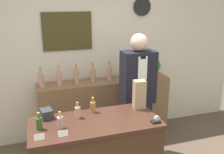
# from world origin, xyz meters

# --- Properties ---
(back_wall) EXTENTS (5.20, 0.09, 2.70)m
(back_wall) POSITION_xyz_m (-0.00, 2.00, 1.36)
(back_wall) COLOR beige
(back_wall) RESTS_ON ground_plane
(back_shelf) EXTENTS (2.02, 0.37, 0.95)m
(back_shelf) POSITION_xyz_m (0.16, 1.76, 0.48)
(back_shelf) COLOR brown
(back_shelf) RESTS_ON ground_plane
(shopkeeper) EXTENTS (0.44, 0.27, 1.73)m
(shopkeeper) POSITION_xyz_m (0.45, 1.19, 0.86)
(shopkeeper) COLOR black
(shopkeeper) RESTS_ON ground_plane
(potted_plant) EXTENTS (0.22, 0.22, 0.30)m
(potted_plant) POSITION_xyz_m (0.95, 1.72, 1.11)
(potted_plant) COLOR #B27047
(potted_plant) RESTS_ON back_shelf
(paper_bag) EXTENTS (0.14, 0.11, 0.33)m
(paper_bag) POSITION_xyz_m (0.25, 0.69, 1.12)
(paper_bag) COLOR tan
(paper_bag) RESTS_ON display_counter
(tape_dispenser) EXTENTS (0.09, 0.06, 0.07)m
(tape_dispenser) POSITION_xyz_m (0.27, 0.31, 0.97)
(tape_dispenser) COLOR black
(tape_dispenser) RESTS_ON display_counter
(price_card_left) EXTENTS (0.09, 0.02, 0.06)m
(price_card_left) POSITION_xyz_m (-0.86, 0.33, 0.98)
(price_card_left) COLOR white
(price_card_left) RESTS_ON display_counter
(price_card_right) EXTENTS (0.09, 0.02, 0.06)m
(price_card_right) POSITION_xyz_m (-0.65, 0.33, 0.98)
(price_card_right) COLOR white
(price_card_right) RESTS_ON display_counter
(gift_box) EXTENTS (0.14, 0.16, 0.10)m
(gift_box) POSITION_xyz_m (-0.77, 0.75, 1.00)
(gift_box) COLOR #2D2D33
(gift_box) RESTS_ON display_counter
(counter_bottle_0) EXTENTS (0.06, 0.06, 0.17)m
(counter_bottle_0) POSITION_xyz_m (-0.85, 0.52, 1.02)
(counter_bottle_0) COLOR #2D5623
(counter_bottle_0) RESTS_ON display_counter
(counter_bottle_1) EXTENTS (0.06, 0.06, 0.17)m
(counter_bottle_1) POSITION_xyz_m (-0.65, 0.48, 1.02)
(counter_bottle_1) COLOR tan
(counter_bottle_1) RESTS_ON display_counter
(counter_bottle_2) EXTENTS (0.06, 0.06, 0.17)m
(counter_bottle_2) POSITION_xyz_m (-0.46, 0.65, 1.02)
(counter_bottle_2) COLOR tan
(counter_bottle_2) RESTS_ON display_counter
(counter_bottle_3) EXTENTS (0.06, 0.06, 0.17)m
(counter_bottle_3) POSITION_xyz_m (-0.28, 0.73, 1.02)
(counter_bottle_3) COLOR olive
(counter_bottle_3) RESTS_ON display_counter
(shelf_bottle_0) EXTENTS (0.08, 0.08, 0.30)m
(shelf_bottle_0) POSITION_xyz_m (-0.77, 1.75, 1.06)
(shelf_bottle_0) COLOR tan
(shelf_bottle_0) RESTS_ON back_shelf
(shelf_bottle_1) EXTENTS (0.08, 0.08, 0.30)m
(shelf_bottle_1) POSITION_xyz_m (-0.52, 1.77, 1.06)
(shelf_bottle_1) COLOR tan
(shelf_bottle_1) RESTS_ON back_shelf
(shelf_bottle_2) EXTENTS (0.08, 0.08, 0.30)m
(shelf_bottle_2) POSITION_xyz_m (-0.27, 1.76, 1.06)
(shelf_bottle_2) COLOR tan
(shelf_bottle_2) RESTS_ON back_shelf
(shelf_bottle_3) EXTENTS (0.08, 0.08, 0.30)m
(shelf_bottle_3) POSITION_xyz_m (-0.02, 1.77, 1.06)
(shelf_bottle_3) COLOR tan
(shelf_bottle_3) RESTS_ON back_shelf
(shelf_bottle_4) EXTENTS (0.08, 0.08, 0.30)m
(shelf_bottle_4) POSITION_xyz_m (0.23, 1.74, 1.06)
(shelf_bottle_4) COLOR tan
(shelf_bottle_4) RESTS_ON back_shelf
(shelf_bottle_5) EXTENTS (0.08, 0.08, 0.30)m
(shelf_bottle_5) POSITION_xyz_m (0.48, 1.75, 1.06)
(shelf_bottle_5) COLOR tan
(shelf_bottle_5) RESTS_ON back_shelf
(shelf_bottle_6) EXTENTS (0.08, 0.08, 0.30)m
(shelf_bottle_6) POSITION_xyz_m (0.73, 1.77, 1.06)
(shelf_bottle_6) COLOR tan
(shelf_bottle_6) RESTS_ON back_shelf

